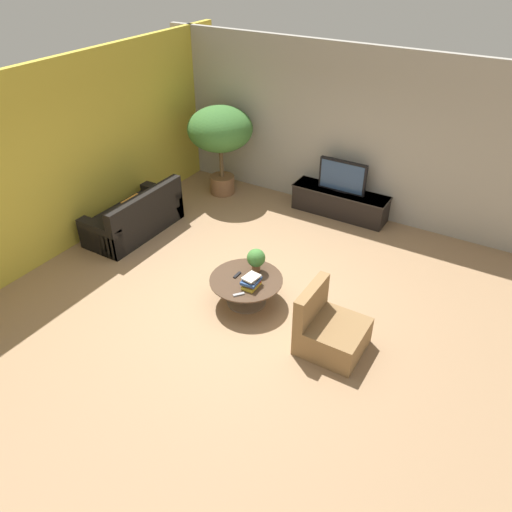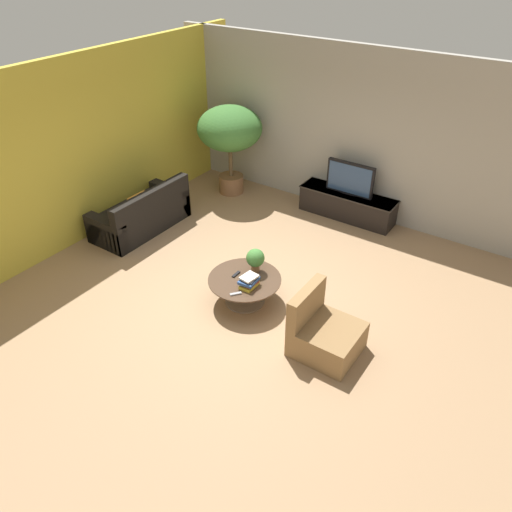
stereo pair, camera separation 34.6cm
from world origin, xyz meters
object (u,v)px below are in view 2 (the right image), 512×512
Objects in this scene: potted_plant_tabletop at (255,259)px; television at (350,179)px; coffee_table at (245,285)px; couch_by_wall at (142,215)px; armchair_wicker at (324,333)px; potted_palm_tall at (230,132)px; media_console at (347,205)px.

television is at bearing 88.22° from potted_plant_tabletop.
coffee_table is (-0.11, -3.13, -0.49)m from television.
couch_by_wall is at bearing 171.32° from potted_plant_tabletop.
armchair_wicker is 0.49× the size of potted_palm_tall.
media_console is at bearing 90.00° from television.
media_console is 3.61m from armchair_wicker.
media_console is 3.13m from coffee_table.
potted_palm_tall is (-2.42, -0.37, 1.01)m from media_console.
coffee_table is at bearing -92.03° from media_console.
armchair_wicker is 1.50m from potted_plant_tabletop.
coffee_table is 0.60× the size of potted_palm_tall.
armchair_wicker is at bearing -69.05° from media_console.
armchair_wicker is (1.40, -0.24, -0.02)m from coffee_table.
television is 2.90m from potted_plant_tabletop.
coffee_table is at bearing -95.08° from potted_plant_tabletop.
potted_plant_tabletop is at bearing -91.78° from media_console.
potted_plant_tabletop is (0.02, 0.24, 0.34)m from coffee_table.
couch_by_wall is 1.00× the size of potted_palm_tall.
couch_by_wall reaches higher than media_console.
couch_by_wall is at bearing -138.82° from media_console.
media_console is 1.03× the size of couch_by_wall.
couch_by_wall is 2.79m from potted_plant_tabletop.
coffee_table is 0.60× the size of couch_by_wall.
potted_plant_tabletop is at bearing 71.01° from armchair_wicker.
armchair_wicker is (1.29, -3.37, 0.02)m from media_console.
armchair_wicker reaches higher than media_console.
potted_plant_tabletop is at bearing 84.92° from coffee_table.
potted_plant_tabletop is at bearing 81.32° from couch_by_wall.
potted_plant_tabletop is (-0.09, -2.89, -0.16)m from television.
potted_palm_tall is 4.80× the size of potted_plant_tabletop.
media_console is 2.65m from potted_palm_tall.
television is 3.79m from couch_by_wall.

